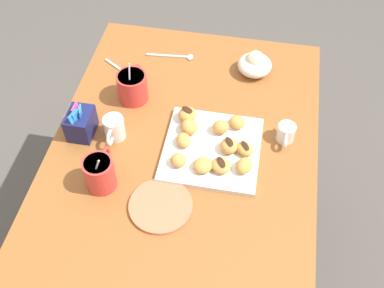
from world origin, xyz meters
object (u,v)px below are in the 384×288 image
at_px(sugar_caddy, 80,124).
at_px(beignet_0, 182,140).
at_px(beignet_6, 203,165).
at_px(ice_cream_bowl, 255,64).
at_px(beignet_2, 221,127).
at_px(dining_table, 184,175).
at_px(coffee_mug_red_right, 133,86).
at_px(beignet_1, 221,166).
at_px(beignet_8, 229,145).
at_px(pastry_plate_square, 212,150).
at_px(saucer_coral_left, 161,206).
at_px(beignet_9, 189,127).
at_px(beignet_4, 237,122).
at_px(beignet_7, 244,166).
at_px(chocolate_sauce_pitcher, 286,132).
at_px(beignet_10, 245,150).
at_px(cream_pitcher_white, 114,127).
at_px(beignet_3, 178,160).
at_px(coffee_mug_red_left, 100,172).
at_px(beignet_5, 187,114).

relative_size(sugar_caddy, beignet_0, 2.08).
bearing_deg(beignet_6, ice_cream_bowl, -12.95).
bearing_deg(beignet_0, beignet_2, -57.38).
relative_size(dining_table, coffee_mug_red_right, 7.23).
bearing_deg(beignet_1, ice_cream_bowl, -6.80).
xyz_separation_m(sugar_caddy, beignet_8, (0.01, -0.43, -0.01)).
bearing_deg(pastry_plate_square, saucer_coral_left, 153.47).
bearing_deg(beignet_0, beignet_9, -13.68).
relative_size(sugar_caddy, beignet_6, 2.01).
height_order(sugar_caddy, beignet_0, sugar_caddy).
distance_m(coffee_mug_red_right, saucer_coral_left, 0.41).
height_order(beignet_4, beignet_7, beignet_7).
xyz_separation_m(chocolate_sauce_pitcher, beignet_10, (-0.09, 0.11, -0.00)).
bearing_deg(beignet_1, cream_pitcher_white, 77.32).
bearing_deg(beignet_3, dining_table, -1.46).
distance_m(cream_pitcher_white, beignet_4, 0.36).
bearing_deg(pastry_plate_square, ice_cream_bowl, -13.54).
height_order(chocolate_sauce_pitcher, beignet_0, chocolate_sauce_pitcher).
bearing_deg(chocolate_sauce_pitcher, coffee_mug_red_right, 79.87).
xyz_separation_m(saucer_coral_left, beignet_4, (0.30, -0.16, 0.03)).
height_order(dining_table, beignet_10, beignet_10).
relative_size(coffee_mug_red_left, beignet_8, 2.90).
relative_size(ice_cream_bowl, beignet_9, 2.07).
xyz_separation_m(dining_table, ice_cream_bowl, (0.35, -0.17, 0.17)).
bearing_deg(ice_cream_bowl, beignet_10, -178.86).
bearing_deg(sugar_caddy, beignet_9, -80.60).
bearing_deg(beignet_10, beignet_6, 124.44).
distance_m(ice_cream_bowl, beignet_7, 0.41).
height_order(saucer_coral_left, beignet_2, beignet_2).
height_order(cream_pitcher_white, beignet_1, cream_pitcher_white).
bearing_deg(beignet_7, beignet_8, 38.00).
bearing_deg(beignet_9, saucer_coral_left, 173.68).
height_order(ice_cream_bowl, beignet_2, ice_cream_bowl).
bearing_deg(sugar_caddy, pastry_plate_square, -89.84).
xyz_separation_m(saucer_coral_left, beignet_5, (0.30, -0.01, 0.03)).
relative_size(coffee_mug_red_right, beignet_0, 2.83).
xyz_separation_m(chocolate_sauce_pitcher, beignet_9, (-0.03, 0.28, 0.00)).
xyz_separation_m(coffee_mug_red_right, cream_pitcher_white, (-0.16, 0.01, -0.01)).
relative_size(sugar_caddy, beignet_7, 2.00).
bearing_deg(beignet_9, ice_cream_bowl, -27.73).
xyz_separation_m(beignet_5, beignet_8, (-0.09, -0.14, -0.00)).
xyz_separation_m(beignet_8, beignet_9, (0.05, 0.12, 0.00)).
xyz_separation_m(sugar_caddy, beignet_5, (0.10, -0.30, -0.01)).
distance_m(dining_table, beignet_7, 0.25).
bearing_deg(beignet_1, pastry_plate_square, 27.33).
distance_m(sugar_caddy, beignet_8, 0.43).
xyz_separation_m(cream_pitcher_white, beignet_1, (-0.07, -0.32, -0.01)).
relative_size(beignet_2, beignet_3, 1.08).
xyz_separation_m(coffee_mug_red_right, beignet_1, (-0.24, -0.31, -0.02)).
height_order(beignet_0, beignet_8, beignet_8).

